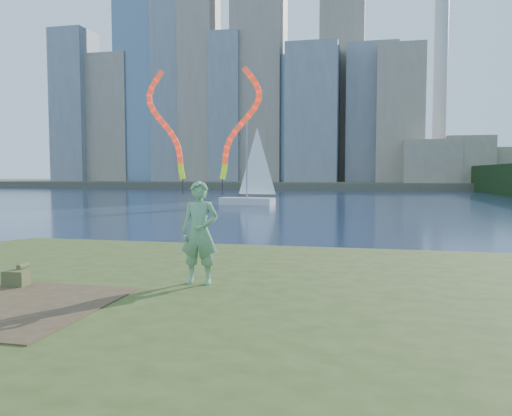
# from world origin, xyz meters

# --- Properties ---
(ground) EXTENTS (320.00, 320.00, 0.00)m
(ground) POSITION_xyz_m (0.00, 0.00, 0.00)
(ground) COLOR #1B2843
(ground) RESTS_ON ground
(grassy_knoll) EXTENTS (20.00, 18.00, 0.80)m
(grassy_knoll) POSITION_xyz_m (0.00, -2.30, 0.34)
(grassy_knoll) COLOR #374719
(grassy_knoll) RESTS_ON ground
(dirt_patch) EXTENTS (3.20, 3.00, 0.02)m
(dirt_patch) POSITION_xyz_m (-2.20, -3.20, 0.81)
(dirt_patch) COLOR #47331E
(dirt_patch) RESTS_ON grassy_knoll
(far_shore) EXTENTS (320.00, 40.00, 1.20)m
(far_shore) POSITION_xyz_m (0.00, 95.00, 0.60)
(far_shore) COLOR #4A4536
(far_shore) RESTS_ON ground
(city_skyline) EXTENTS (100.00, 24.00, 70.00)m
(city_skyline) POSITION_xyz_m (-13.00, 88.00, 36.20)
(city_skyline) COLOR slate
(city_skyline) RESTS_ON far_shore
(woman_with_ribbons) EXTENTS (2.15, 0.49, 4.24)m
(woman_with_ribbons) POSITION_xyz_m (0.30, -1.04, 2.19)
(woman_with_ribbons) COLOR #227B37
(woman_with_ribbons) RESTS_ON grassy_knoll
(canvas_bag) EXTENTS (0.42, 0.48, 0.38)m
(canvas_bag) POSITION_xyz_m (-2.86, -2.00, 0.96)
(canvas_bag) COLOR #464C28
(canvas_bag) RESTS_ON grassy_knoll
(sailboat) EXTENTS (5.25, 2.30, 7.87)m
(sailboat) POSITION_xyz_m (-6.94, 33.66, 1.35)
(sailboat) COLOR silver
(sailboat) RESTS_ON ground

